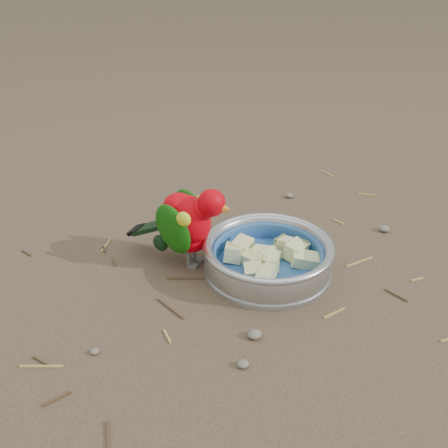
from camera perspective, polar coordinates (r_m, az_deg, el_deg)
name	(u,v)px	position (r m, az deg, el deg)	size (l,w,h in m)	color
ground	(298,292)	(0.86, 8.47, -7.68)	(60.00, 60.00, 0.00)	brown
food_bowl	(267,268)	(0.90, 4.96, -5.08)	(0.23, 0.23, 0.02)	#B2B2BA
bowl_wall	(268,254)	(0.88, 5.04, -3.47)	(0.23, 0.23, 0.04)	#B2B2BA
fruit_wedges	(268,258)	(0.89, 5.02, -3.85)	(0.14, 0.14, 0.03)	beige
lory_parrot	(188,227)	(0.89, -4.09, -0.36)	(0.09, 0.19, 0.15)	#CB000B
ground_debris	(289,280)	(0.88, 7.45, -6.33)	(0.90, 0.80, 0.01)	tan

